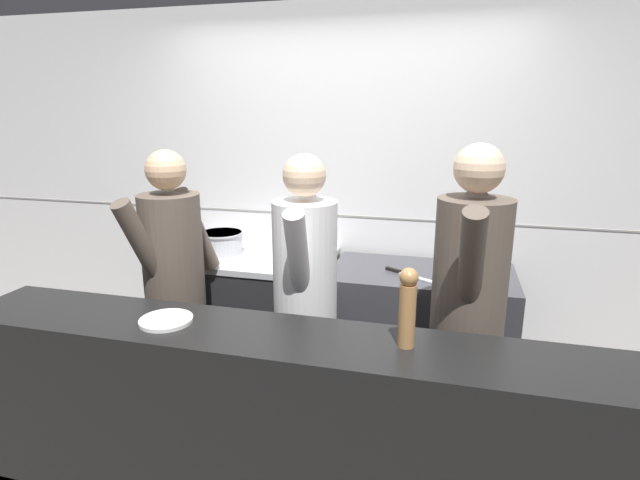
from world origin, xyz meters
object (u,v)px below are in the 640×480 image
oven_range (255,316)px  chef_head_cook (175,280)px  chef_sous (305,293)px  sauce_pot (296,249)px  pepper_mill (408,306)px  plated_dish_main (166,320)px  chefs_knife (405,274)px  chef_line (468,304)px  stock_pot (221,242)px

oven_range → chef_head_cook: (-0.22, -0.66, 0.48)m
chef_head_cook → chef_sous: (0.79, 0.00, -0.00)m
sauce_pot → pepper_mill: 1.41m
oven_range → plated_dish_main: 1.32m
chefs_knife → chef_head_cook: chef_head_cook is taller
plated_dish_main → sauce_pot: bearing=77.5°
sauce_pot → chef_head_cook: chef_head_cook is taller
chef_line → chef_sous: bearing=-179.6°
pepper_mill → sauce_pot: bearing=126.2°
stock_pot → pepper_mill: size_ratio=0.90×
sauce_pot → pepper_mill: pepper_mill is taller
plated_dish_main → chef_line: (1.34, 0.53, 0.01)m
chef_line → sauce_pot: bearing=152.1°
plated_dish_main → pepper_mill: (1.09, 0.04, 0.17)m
sauce_pot → chef_sous: bearing=-68.4°
chef_line → pepper_mill: bearing=-115.1°
chef_head_cook → chef_sous: chef_head_cook is taller
oven_range → pepper_mill: size_ratio=3.20×
oven_range → chef_line: (1.41, -0.69, 0.52)m
pepper_mill → oven_range: bearing=134.6°
sauce_pot → pepper_mill: bearing=-53.8°
sauce_pot → plated_dish_main: bearing=-102.5°
chef_sous → plated_dish_main: bearing=-139.0°
stock_pot → chef_line: size_ratio=0.17×
stock_pot → chef_sous: bearing=-38.9°
sauce_pot → chef_head_cook: bearing=-131.8°
stock_pot → chef_sous: size_ratio=0.18×
stock_pot → plated_dish_main: 1.25m
oven_range → chef_sous: bearing=-48.9°
pepper_mill → chef_head_cook: bearing=159.3°
chefs_knife → oven_range: bearing=175.5°
pepper_mill → chef_line: bearing=62.1°
stock_pot → sauce_pot: (0.56, -0.04, -0.00)m
plated_dish_main → chef_sous: (0.50, 0.56, -0.03)m
sauce_pot → oven_range: bearing=172.6°
chefs_knife → chef_sous: 0.75m
oven_range → chefs_knife: bearing=-4.5°
oven_range → sauce_pot: sauce_pot is taller
plated_dish_main → chef_head_cook: (-0.29, 0.56, -0.02)m
oven_range → stock_pot: 0.59m
plated_dish_main → pepper_mill: size_ratio=0.72×
chefs_knife → chef_line: bearing=-59.1°
plated_dish_main → chef_head_cook: 0.63m
plated_dish_main → chef_line: 1.44m
pepper_mill → chef_line: (0.26, 0.49, -0.15)m
sauce_pot → chef_head_cook: size_ratio=0.15×
oven_range → stock_pot: bearing=-178.4°
plated_dish_main → pepper_mill: bearing=2.2°
stock_pot → plated_dish_main: (0.30, -1.21, -0.04)m
chef_sous → chef_head_cook: bearing=172.8°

